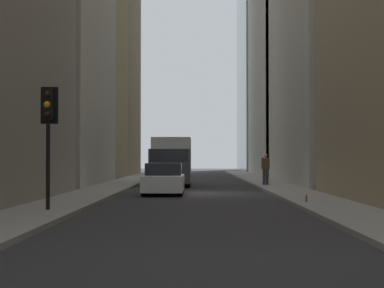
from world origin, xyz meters
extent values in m
plane|color=#302D30|center=(0.00, 0.00, 0.00)|extent=(135.00, 135.00, 0.00)
cube|color=gray|center=(0.00, 4.50, 0.07)|extent=(90.00, 2.20, 0.14)
cube|color=gray|center=(0.00, -4.50, 0.07)|extent=(90.00, 2.20, 0.14)
cube|color=#B7B2A5|center=(28.79, -10.60, 13.88)|extent=(19.45, 10.00, 27.77)
cube|color=#9E8966|center=(29.16, 10.60, 15.65)|extent=(12.05, 10.00, 31.30)
cube|color=silver|center=(8.79, 1.40, 1.54)|extent=(4.60, 2.25, 2.60)
cube|color=#38383D|center=(5.59, 1.40, 1.19)|extent=(1.90, 2.25, 1.90)
cube|color=black|center=(5.59, 1.40, 1.79)|extent=(1.92, 2.09, 0.64)
cylinder|color=black|center=(5.59, 0.41, 0.44)|extent=(0.88, 0.28, 0.88)
cylinder|color=black|center=(5.59, 2.38, 0.44)|extent=(0.88, 0.28, 0.88)
cylinder|color=black|center=(10.19, 0.41, 0.44)|extent=(0.88, 0.28, 0.88)
cylinder|color=black|center=(10.19, 2.38, 0.44)|extent=(0.88, 0.28, 0.88)
cube|color=silver|center=(-0.96, 1.40, 0.53)|extent=(4.30, 1.78, 0.70)
cube|color=black|center=(-0.76, 1.40, 1.15)|extent=(2.10, 1.58, 0.54)
cylinder|color=black|center=(-2.31, 0.62, 0.32)|extent=(0.64, 0.22, 0.64)
cylinder|color=black|center=(-2.31, 2.18, 0.32)|extent=(0.64, 0.22, 0.64)
cylinder|color=black|center=(0.39, 0.62, 0.32)|extent=(0.64, 0.22, 0.64)
cylinder|color=black|center=(0.39, 2.18, 0.32)|extent=(0.64, 0.22, 0.64)
cylinder|color=black|center=(-11.05, 4.29, 1.46)|extent=(0.12, 0.12, 2.63)
cube|color=black|center=(-11.05, 4.29, 3.22)|extent=(0.28, 0.32, 0.90)
cube|color=black|center=(-10.89, 4.29, 3.22)|extent=(0.03, 0.52, 1.10)
sphere|color=black|center=(-11.21, 4.29, 3.52)|extent=(0.20, 0.20, 0.20)
sphere|color=orange|center=(-11.21, 4.29, 3.22)|extent=(0.20, 0.20, 0.20)
sphere|color=black|center=(-11.21, 4.29, 2.92)|extent=(0.20, 0.20, 0.20)
cylinder|color=#33333D|center=(6.18, -4.04, 0.58)|extent=(0.16, 0.16, 0.88)
cylinder|color=#33333D|center=(6.18, -3.87, 0.58)|extent=(0.16, 0.16, 0.88)
cube|color=#4C3828|center=(6.18, -3.96, 1.34)|extent=(0.26, 0.44, 0.64)
sphere|color=beige|center=(6.18, -3.96, 1.81)|extent=(0.22, 0.22, 0.22)
cylinder|color=brown|center=(-7.73, -3.87, 0.24)|extent=(0.07, 0.07, 0.20)
cylinder|color=brown|center=(-7.73, -3.87, 0.38)|extent=(0.03, 0.03, 0.07)
camera|label=1|loc=(-29.88, -0.09, 1.67)|focal=60.05mm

